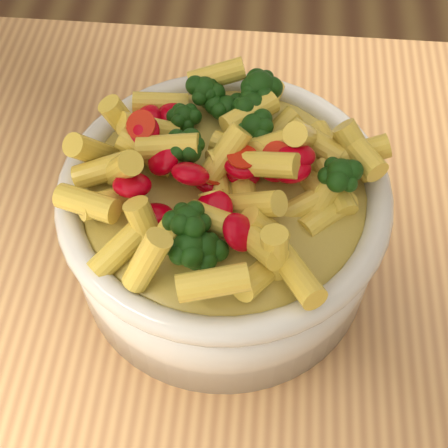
{
  "coord_description": "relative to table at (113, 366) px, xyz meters",
  "views": [
    {
      "loc": [
        0.13,
        -0.23,
        1.38
      ],
      "look_at": [
        0.1,
        0.07,
        0.96
      ],
      "focal_mm": 50.0,
      "sensor_mm": 36.0,
      "label": 1
    }
  ],
  "objects": [
    {
      "name": "serving_bowl",
      "position": [
        0.1,
        0.07,
        0.16
      ],
      "size": [
        0.26,
        0.26,
        0.11
      ],
      "color": "silver",
      "rests_on": "table"
    },
    {
      "name": "table",
      "position": [
        0.0,
        0.0,
        0.0
      ],
      "size": [
        1.2,
        0.8,
        0.9
      ],
      "color": "tan",
      "rests_on": "ground"
    },
    {
      "name": "pasta_salad",
      "position": [
        0.1,
        0.07,
        0.23
      ],
      "size": [
        0.21,
        0.21,
        0.05
      ],
      "color": "#F3C84C",
      "rests_on": "serving_bowl"
    }
  ]
}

